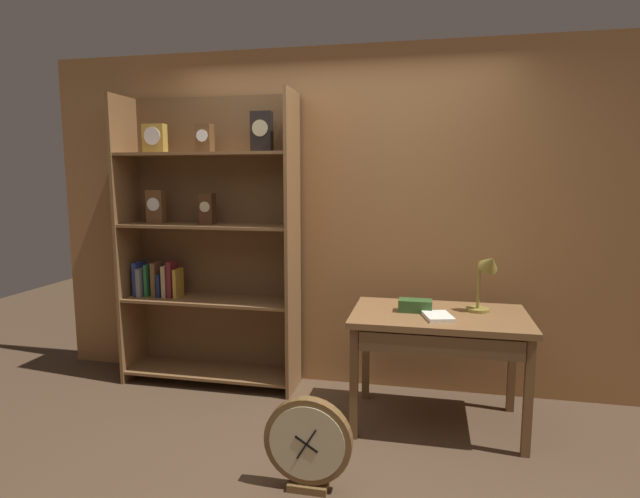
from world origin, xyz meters
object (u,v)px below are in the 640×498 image
(toolbox_small, at_px, (415,306))
(workbench, at_px, (439,328))
(open_repair_manual, at_px, (438,316))
(desk_lamp, at_px, (487,275))
(round_clock_large, at_px, (308,444))
(bookshelf, at_px, (206,244))

(toolbox_small, bearing_deg, workbench, -13.45)
(open_repair_manual, bearing_deg, desk_lamp, 18.86)
(desk_lamp, relative_size, round_clock_large, 0.81)
(open_repair_manual, bearing_deg, round_clock_large, -145.48)
(bookshelf, height_order, round_clock_large, bookshelf)
(workbench, distance_m, open_repair_manual, 0.14)
(open_repair_manual, height_order, round_clock_large, open_repair_manual)
(bookshelf, height_order, workbench, bookshelf)
(desk_lamp, bearing_deg, round_clock_large, -134.60)
(workbench, height_order, desk_lamp, desk_lamp)
(round_clock_large, bearing_deg, bookshelf, 131.36)
(round_clock_large, bearing_deg, toolbox_small, 60.59)
(workbench, relative_size, toolbox_small, 5.20)
(bookshelf, xyz_separation_m, toolbox_small, (1.63, -0.37, -0.32))
(desk_lamp, xyz_separation_m, open_repair_manual, (-0.30, -0.20, -0.24))
(workbench, height_order, toolbox_small, toolbox_small)
(workbench, distance_m, desk_lamp, 0.46)
(open_repair_manual, relative_size, round_clock_large, 0.43)
(bookshelf, relative_size, workbench, 2.01)
(bookshelf, xyz_separation_m, desk_lamp, (2.07, -0.30, -0.11))
(workbench, bearing_deg, round_clock_large, -127.51)
(workbench, distance_m, toolbox_small, 0.21)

